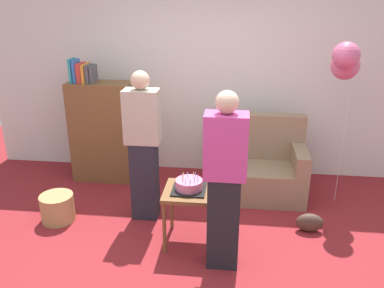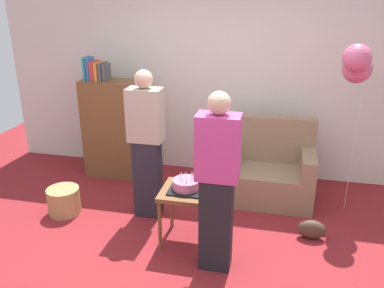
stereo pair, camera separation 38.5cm
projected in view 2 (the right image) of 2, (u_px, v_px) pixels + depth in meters
ground_plane at (185, 255)px, 3.79m from camera, size 8.00×8.00×0.00m
wall_back at (221, 74)px, 5.18m from camera, size 6.00×0.10×2.70m
couch at (266, 171)px, 4.77m from camera, size 1.10×0.70×0.96m
bookshelf at (115, 127)px, 5.25m from camera, size 0.80×0.36×1.59m
side_table at (186, 198)px, 3.85m from camera, size 0.48×0.48×0.57m
birthday_cake at (186, 185)px, 3.80m from camera, size 0.32×0.32×0.17m
person_blowing_candles at (146, 145)px, 4.22m from camera, size 0.36×0.22×1.63m
person_holding_cake at (217, 184)px, 3.36m from camera, size 0.36×0.22×1.63m
wicker_basket at (64, 201)px, 4.47m from camera, size 0.36×0.36×0.30m
handbag at (312, 229)px, 4.02m from camera, size 0.28×0.14×0.20m
balloon_bunch at (357, 64)px, 4.05m from camera, size 0.34×0.45×1.87m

